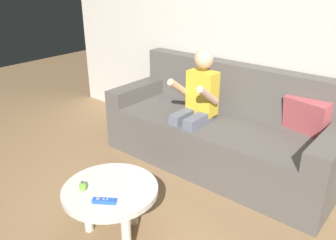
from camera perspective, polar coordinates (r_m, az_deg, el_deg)
name	(u,v)px	position (r m, az deg, el deg)	size (l,w,h in m)	color
wall_back	(272,20)	(3.14, 16.71, 15.45)	(5.04, 0.05, 2.50)	beige
couch	(222,132)	(3.14, 8.92, -1.97)	(2.06, 0.80, 0.87)	#56514C
person_seated_on_couch	(196,104)	(2.96, 4.58, 2.71)	(0.35, 0.44, 1.04)	slate
coffee_table	(111,196)	(2.26, -9.28, -12.20)	(0.60, 0.60, 0.40)	beige
game_remote_blue_near_edge	(104,201)	(2.10, -10.43, -12.95)	(0.14, 0.11, 0.03)	blue
nunchuk_lime	(83,186)	(2.24, -13.83, -10.47)	(0.10, 0.08, 0.05)	#72C638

